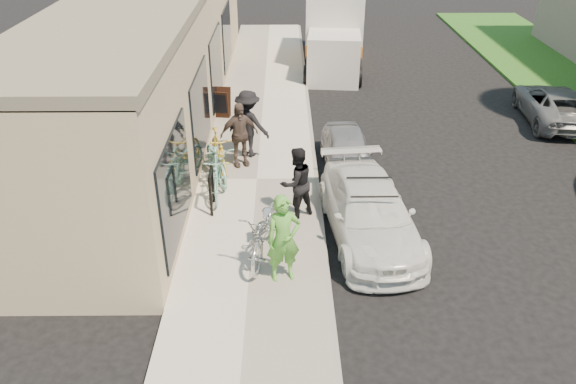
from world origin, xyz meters
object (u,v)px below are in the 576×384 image
object	(u,v)px
moving_truck	(334,33)
cruiser_bike_b	(217,160)
tandem_bike	(265,230)
sedan_silver	(347,152)
sandwich_board	(221,103)
bystander_a	(248,124)
woman_rider	(283,239)
cruiser_bike_a	(216,174)
bystander_b	(239,135)
cruiser_bike_c	(219,153)
man_standing	(296,183)
sedan_white	(369,212)
bike_rack	(211,186)
far_car_gray	(554,104)

from	to	relation	value
moving_truck	cruiser_bike_b	distance (m)	11.21
tandem_bike	sedan_silver	bearing A→B (deg)	73.20
sandwich_board	cruiser_bike_b	xyz separation A→B (m)	(0.29, -4.20, 0.03)
sandwich_board	bystander_a	bearing A→B (deg)	-62.38
tandem_bike	sandwich_board	bearing A→B (deg)	112.70
sedan_silver	woman_rider	bearing A→B (deg)	-110.25
sedan_silver	cruiser_bike_a	bearing A→B (deg)	-155.84
bystander_b	sandwich_board	bearing A→B (deg)	83.78
moving_truck	cruiser_bike_c	distance (m)	10.89
moving_truck	man_standing	distance (m)	12.48
moving_truck	bystander_b	bearing A→B (deg)	-103.61
sedan_silver	bystander_a	xyz separation A→B (m)	(-2.68, 0.66, 0.55)
cruiser_bike_a	bystander_a	xyz separation A→B (m)	(0.67, 2.21, 0.38)
sandwich_board	tandem_bike	xyz separation A→B (m)	(1.63, -7.55, 0.10)
sedan_white	cruiser_bike_c	distance (m)	4.55
sedan_white	bystander_b	distance (m)	4.48
sandwich_board	cruiser_bike_b	size ratio (longest dim) A/B	0.48
bike_rack	tandem_bike	bearing A→B (deg)	-54.29
sedan_silver	bystander_a	world-z (taller)	bystander_a
moving_truck	tandem_bike	world-z (taller)	moving_truck
cruiser_bike_c	bystander_a	bearing A→B (deg)	38.30
sandwich_board	sedan_white	bearing A→B (deg)	-52.52
sedan_silver	cruiser_bike_b	bearing A→B (deg)	-169.08
far_car_gray	cruiser_bike_c	world-z (taller)	cruiser_bike_c
bike_rack	bystander_a	xyz separation A→B (m)	(0.71, 2.91, 0.34)
far_car_gray	bystander_b	size ratio (longest dim) A/B	2.26
far_car_gray	cruiser_bike_c	distance (m)	11.15
bike_rack	woman_rider	bearing A→B (deg)	-57.41
tandem_bike	woman_rider	bearing A→B (deg)	-54.80
bike_rack	far_car_gray	xyz separation A→B (m)	(10.45, 5.71, -0.19)
tandem_bike	moving_truck	bearing A→B (deg)	90.20
man_standing	far_car_gray	bearing A→B (deg)	-176.82
man_standing	sedan_white	bearing A→B (deg)	125.11
sedan_silver	bystander_a	size ratio (longest dim) A/B	1.70
far_car_gray	cruiser_bike_c	bearing A→B (deg)	25.77
bike_rack	cruiser_bike_b	bearing A→B (deg)	91.44
sedan_white	moving_truck	distance (m)	13.02
moving_truck	bystander_a	xyz separation A→B (m)	(-3.10, -9.14, -0.20)
sedan_white	man_standing	xyz separation A→B (m)	(-1.58, 0.67, 0.37)
sedan_silver	bystander_b	bearing A→B (deg)	178.07
sandwich_board	cruiser_bike_b	world-z (taller)	cruiser_bike_b
man_standing	bystander_b	distance (m)	2.98
cruiser_bike_a	cruiser_bike_b	bearing A→B (deg)	90.98
man_standing	cruiser_bike_b	bearing A→B (deg)	-74.50
tandem_bike	bystander_a	bearing A→B (deg)	107.60
cruiser_bike_b	sedan_white	bearing A→B (deg)	-54.79
moving_truck	cruiser_bike_a	distance (m)	11.98
man_standing	cruiser_bike_c	distance (m)	2.95
cruiser_bike_c	moving_truck	bearing A→B (deg)	52.81
moving_truck	bystander_a	bearing A→B (deg)	-103.59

